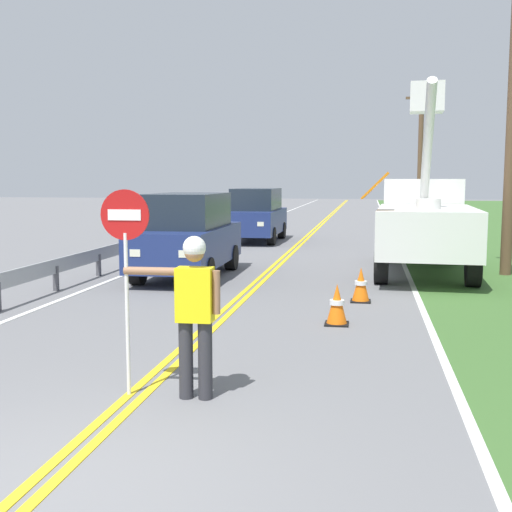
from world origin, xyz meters
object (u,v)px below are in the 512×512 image
flagger_worker (194,306)px  stop_sign_paddle (126,246)px  utility_pole_mid (420,152)px  traffic_cone_lead (337,305)px  oncoming_suv_nearest (188,235)px  oncoming_suv_second (256,215)px  traffic_cone_mid (361,285)px  utility_bucket_truck (424,219)px

flagger_worker → stop_sign_paddle: stop_sign_paddle is taller
utility_pole_mid → traffic_cone_lead: (-3.39, -27.91, -3.70)m
oncoming_suv_nearest → utility_pole_mid: size_ratio=0.60×
oncoming_suv_second → traffic_cone_mid: size_ratio=6.59×
utility_bucket_truck → utility_pole_mid: utility_pole_mid is taller
oncoming_suv_nearest → traffic_cone_mid: bearing=-31.6°
stop_sign_paddle → oncoming_suv_second: bearing=95.3°
oncoming_suv_second → traffic_cone_mid: bearing=-70.9°
flagger_worker → utility_pole_mid: utility_pole_mid is taller
flagger_worker → utility_pole_mid: bearing=81.5°
stop_sign_paddle → oncoming_suv_second: stop_sign_paddle is taller
stop_sign_paddle → traffic_cone_mid: bearing=67.7°
utility_bucket_truck → traffic_cone_mid: utility_bucket_truck is taller
oncoming_suv_second → stop_sign_paddle: bearing=-84.7°
oncoming_suv_nearest → traffic_cone_mid: (4.34, -2.67, -0.72)m
stop_sign_paddle → utility_bucket_truck: bearing=69.5°
stop_sign_paddle → oncoming_suv_nearest: 9.04m
oncoming_suv_nearest → utility_pole_mid: 24.41m
flagger_worker → traffic_cone_mid: size_ratio=2.61×
flagger_worker → utility_bucket_truck: (3.36, 11.03, 0.36)m
flagger_worker → stop_sign_paddle: 1.02m
stop_sign_paddle → traffic_cone_mid: size_ratio=3.33×
oncoming_suv_second → utility_bucket_truck: bearing=-51.6°
utility_bucket_truck → traffic_cone_lead: bearing=-105.7°
traffic_cone_lead → traffic_cone_mid: (0.37, 2.15, 0.00)m
oncoming_suv_nearest → traffic_cone_lead: bearing=-50.6°
flagger_worker → traffic_cone_mid: (1.76, 6.14, -0.71)m
utility_pole_mid → flagger_worker: bearing=-98.5°
oncoming_suv_nearest → traffic_cone_mid: oncoming_suv_nearest is taller
oncoming_suv_nearest → traffic_cone_mid: 5.15m
utility_bucket_truck → flagger_worker: bearing=-107.0°
oncoming_suv_second → traffic_cone_mid: 13.02m
traffic_cone_mid → traffic_cone_lead: bearing=-99.8°
flagger_worker → traffic_cone_mid: 6.42m
utility_bucket_truck → traffic_cone_mid: 5.26m
oncoming_suv_nearest → traffic_cone_lead: (3.97, -4.82, -0.72)m
utility_pole_mid → traffic_cone_lead: 28.35m
flagger_worker → stop_sign_paddle: bearing=-178.3°
oncoming_suv_nearest → traffic_cone_lead: 6.28m
oncoming_suv_second → utility_pole_mid: utility_pole_mid is taller
stop_sign_paddle → utility_bucket_truck: utility_bucket_truck is taller
stop_sign_paddle → oncoming_suv_nearest: (-1.81, 8.83, -0.65)m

